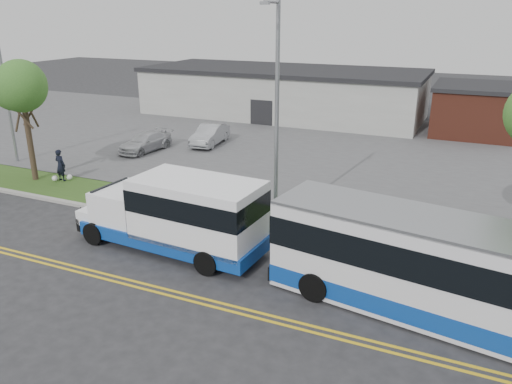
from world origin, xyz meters
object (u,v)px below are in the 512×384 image
at_px(pedestrian, 60,165).
at_px(parked_car_b, 145,142).
at_px(parked_car_a, 210,135).
at_px(streetlight_near, 276,112).
at_px(shuttle_bus, 181,212).
at_px(transit_bus, 455,274).
at_px(streetlight_far, 5,93).
at_px(tree_west, 22,91).

xyz_separation_m(pedestrian, parked_car_b, (0.49, 7.32, -0.29)).
bearing_deg(parked_car_a, streetlight_near, -56.36).
relative_size(streetlight_near, parked_car_b, 2.22).
height_order(shuttle_bus, pedestrian, shuttle_bus).
bearing_deg(shuttle_bus, streetlight_near, 59.50).
height_order(streetlight_near, shuttle_bus, streetlight_near).
relative_size(transit_bus, parked_car_a, 2.75).
bearing_deg(streetlight_far, pedestrian, -17.58).
bearing_deg(pedestrian, transit_bus, 167.97).
distance_m(streetlight_near, pedestrian, 14.10).
bearing_deg(tree_west, streetlight_far, 151.02).
bearing_deg(streetlight_far, streetlight_near, -8.05).
bearing_deg(tree_west, shuttle_bus, -18.56).
bearing_deg(transit_bus, tree_west, 176.52).
height_order(tree_west, streetlight_far, streetlight_far).
bearing_deg(parked_car_b, transit_bus, -24.42).
height_order(streetlight_near, transit_bus, streetlight_near).
height_order(tree_west, streetlight_near, streetlight_near).
bearing_deg(parked_car_a, tree_west, -121.82).
bearing_deg(streetlight_far, transit_bus, -15.11).
distance_m(streetlight_near, transit_bus, 9.64).
xyz_separation_m(streetlight_far, parked_car_b, (6.06, 5.56, -3.76)).
bearing_deg(parked_car_a, transit_bus, -49.13).
bearing_deg(parked_car_b, pedestrian, -86.50).
xyz_separation_m(tree_west, pedestrian, (1.57, 0.45, -4.11)).
distance_m(streetlight_near, streetlight_far, 19.20).
distance_m(streetlight_far, parked_car_a, 13.35).
relative_size(tree_west, parked_car_a, 1.59).
xyz_separation_m(streetlight_near, transit_bus, (7.71, -4.53, -3.59)).
xyz_separation_m(tree_west, shuttle_bus, (12.48, -4.19, -3.46)).
distance_m(tree_west, streetlight_far, 4.62).
relative_size(streetlight_far, transit_bus, 0.67).
relative_size(tree_west, streetlight_far, 0.86).
distance_m(streetlight_far, parked_car_b, 9.04).
xyz_separation_m(tree_west, streetlight_far, (-4.00, 2.22, -0.65)).
xyz_separation_m(tree_west, parked_car_a, (5.27, 11.10, -4.31)).
bearing_deg(streetlight_near, pedestrian, 176.07).
height_order(streetlight_near, parked_car_a, streetlight_near).
bearing_deg(shuttle_bus, transit_bus, -0.87).
relative_size(tree_west, pedestrian, 3.80).
relative_size(transit_bus, parked_car_b, 2.80).
height_order(streetlight_near, pedestrian, streetlight_near).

